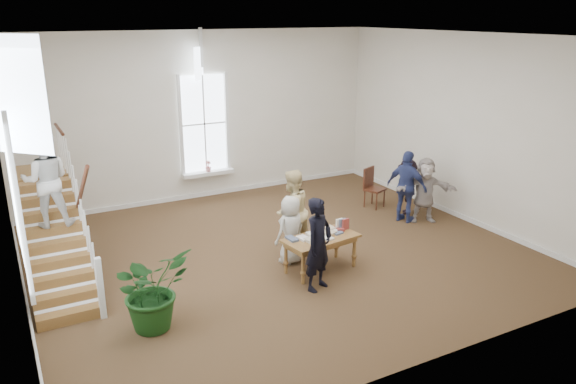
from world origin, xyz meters
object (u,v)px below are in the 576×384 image
woman_cluster_b (407,187)px  police_officer (318,244)px  person_yellow (292,211)px  library_table (321,241)px  elderly_woman (291,230)px  woman_cluster_a (407,187)px  woman_cluster_c (425,190)px  side_chair (372,185)px  floor_plant (152,289)px

woman_cluster_b → police_officer: bearing=-22.6°
person_yellow → woman_cluster_b: 3.79m
library_table → person_yellow: (-0.05, 1.09, 0.28)m
police_officer → elderly_woman: size_ratio=1.24×
police_officer → woman_cluster_a: same height
police_officer → woman_cluster_a: size_ratio=1.00×
library_table → woman_cluster_c: woman_cluster_c is taller
police_officer → woman_cluster_b: bearing=6.2°
woman_cluster_a → side_chair: (-0.07, 1.29, -0.29)m
woman_cluster_b → floor_plant: woman_cluster_b is taller
woman_cluster_a → woman_cluster_b: woman_cluster_a is taller
police_officer → woman_cluster_a: 4.22m
library_table → woman_cluster_a: bearing=14.7°
woman_cluster_a → side_chair: bearing=-20.4°
person_yellow → woman_cluster_a: size_ratio=1.02×
side_chair → elderly_woman: bearing=-171.0°
elderly_woman → person_yellow: 0.61m
police_officer → woman_cluster_a: bearing=3.8°
elderly_woman → woman_cluster_c: bearing=173.6°
library_table → woman_cluster_b: size_ratio=1.12×
woman_cluster_b → side_chair: (-0.47, 0.84, -0.12)m
floor_plant → side_chair: floor_plant is taller
police_officer → side_chair: police_officer is taller
library_table → elderly_woman: size_ratio=1.11×
woman_cluster_a → woman_cluster_b: 0.63m
elderly_woman → woman_cluster_a: (3.61, 0.76, 0.17)m
elderly_woman → floor_plant: 3.36m
person_yellow → woman_cluster_a: (3.31, 0.26, -0.02)m
police_officer → floor_plant: size_ratio=1.30×
woman_cluster_b → woman_cluster_c: bearing=36.5°
library_table → elderly_woman: bearing=112.9°
person_yellow → woman_cluster_c: bearing=157.9°
police_officer → side_chair: 4.93m
elderly_woman → person_yellow: person_yellow is taller
person_yellow → side_chair: 3.61m
elderly_woman → library_table: bearing=106.5°
elderly_woman → person_yellow: bearing=-135.3°
woman_cluster_c → floor_plant: 7.38m
woman_cluster_a → police_officer: bearing=94.9°
elderly_woman → woman_cluster_a: 3.70m
elderly_woman → woman_cluster_b: size_ratio=1.00×
woman_cluster_b → elderly_woman: bearing=-36.7°
police_officer → person_yellow: (0.40, 1.75, 0.02)m
person_yellow → side_chair: size_ratio=1.71×
woman_cluster_b → woman_cluster_a: bearing=-5.2°
person_yellow → woman_cluster_c: person_yellow is taller
library_table → police_officer: police_officer is taller
library_table → police_officer: 0.84m
person_yellow → floor_plant: person_yellow is taller
police_officer → woman_cluster_c: (4.11, 1.81, -0.09)m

